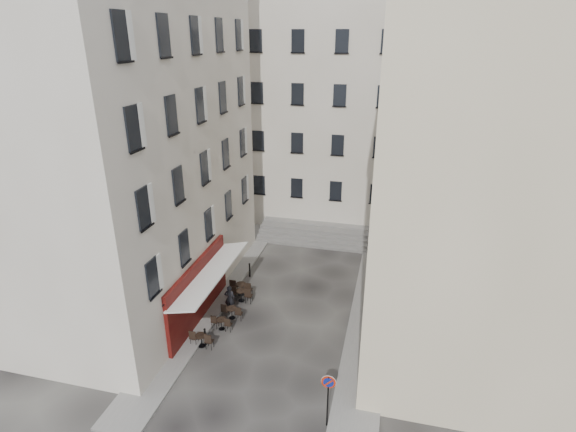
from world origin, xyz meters
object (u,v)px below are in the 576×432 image
(no_parking_sign, at_px, (328,391))
(bistro_table_b, at_px, (222,323))
(pedestrian, at_px, (230,298))
(bistro_table_a, at_px, (202,339))

(no_parking_sign, relative_size, bistro_table_b, 2.18)
(pedestrian, bearing_deg, no_parking_sign, 125.97)
(no_parking_sign, relative_size, pedestrian, 1.55)
(bistro_table_b, relative_size, pedestrian, 0.71)
(bistro_table_a, distance_m, bistro_table_b, 1.61)
(bistro_table_a, bearing_deg, no_parking_sign, -26.01)
(bistro_table_a, xyz_separation_m, pedestrian, (0.25, 3.28, 0.36))
(no_parking_sign, distance_m, bistro_table_b, 8.15)
(no_parking_sign, height_order, pedestrian, no_parking_sign)
(bistro_table_a, distance_m, pedestrian, 3.31)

